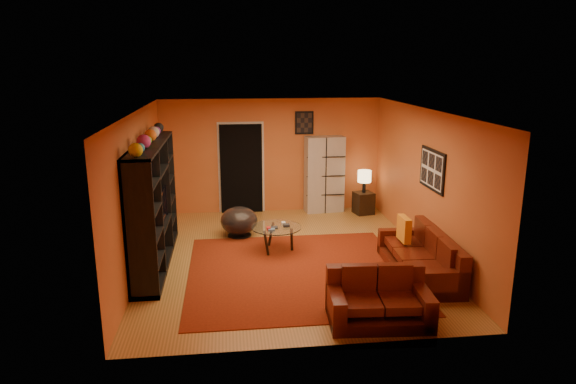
{
  "coord_description": "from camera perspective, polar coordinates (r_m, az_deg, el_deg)",
  "views": [
    {
      "loc": [
        -1.01,
        -8.56,
        3.39
      ],
      "look_at": [
        0.03,
        0.1,
        1.17
      ],
      "focal_mm": 32.0,
      "sensor_mm": 36.0,
      "label": 1
    }
  ],
  "objects": [
    {
      "name": "wall_back",
      "position": [
        11.79,
        -1.84,
        4.04
      ],
      "size": [
        6.0,
        0.0,
        6.0
      ],
      "primitive_type": "plane",
      "rotation": [
        1.57,
        0.0,
        0.0
      ],
      "color": "#C9602C",
      "rests_on": "floor"
    },
    {
      "name": "coffee_table",
      "position": [
        9.41,
        -1.31,
        -4.17
      ],
      "size": [
        0.92,
        0.92,
        0.46
      ],
      "rotation": [
        0.0,
        0.0,
        -0.26
      ],
      "color": "silver",
      "rests_on": "floor"
    },
    {
      "name": "side_table",
      "position": [
        11.89,
        8.38,
        -1.21
      ],
      "size": [
        0.47,
        0.47,
        0.5
      ],
      "primitive_type": "cube",
      "rotation": [
        0.0,
        0.0,
        0.21
      ],
      "color": "black",
      "rests_on": "floor"
    },
    {
      "name": "bowl_chair",
      "position": [
        10.27,
        -5.45,
        -3.21
      ],
      "size": [
        0.74,
        0.74,
        0.6
      ],
      "color": "black",
      "rests_on": "floor"
    },
    {
      "name": "wall_art_back",
      "position": [
        11.75,
        1.82,
        7.7
      ],
      "size": [
        0.42,
        0.03,
        0.52
      ],
      "primitive_type": "cube",
      "color": "black",
      "rests_on": "wall_back"
    },
    {
      "name": "floor",
      "position": [
        9.26,
        -0.12,
        -7.22
      ],
      "size": [
        6.0,
        6.0,
        0.0
      ],
      "primitive_type": "plane",
      "color": "olive",
      "rests_on": "ground"
    },
    {
      "name": "wall_left",
      "position": [
        8.94,
        -16.26,
        0.14
      ],
      "size": [
        0.0,
        6.0,
        6.0
      ],
      "primitive_type": "plane",
      "rotation": [
        1.57,
        0.0,
        1.57
      ],
      "color": "#C9602C",
      "rests_on": "floor"
    },
    {
      "name": "wall_right",
      "position": [
        9.49,
        15.05,
        1.02
      ],
      "size": [
        0.0,
        6.0,
        6.0
      ],
      "primitive_type": "plane",
      "rotation": [
        1.57,
        0.0,
        -1.57
      ],
      "color": "#C9602C",
      "rests_on": "floor"
    },
    {
      "name": "tv",
      "position": [
        9.07,
        -14.31,
        -1.57
      ],
      "size": [
        0.93,
        0.12,
        0.54
      ],
      "primitive_type": "imported",
      "rotation": [
        0.0,
        0.0,
        1.57
      ],
      "color": "black",
      "rests_on": "entertainment_unit"
    },
    {
      "name": "wall_art_right",
      "position": [
        9.14,
        15.74,
        2.42
      ],
      "size": [
        0.03,
        1.0,
        0.7
      ],
      "primitive_type": "cube",
      "color": "black",
      "rests_on": "wall_right"
    },
    {
      "name": "storage_cabinet",
      "position": [
        11.84,
        4.05,
        1.97
      ],
      "size": [
        0.91,
        0.47,
        1.75
      ],
      "primitive_type": "cube",
      "rotation": [
        0.0,
        0.0,
        0.09
      ],
      "color": "#B3ADA5",
      "rests_on": "floor"
    },
    {
      "name": "wall_front",
      "position": [
        6.03,
        3.23,
        -6.08
      ],
      "size": [
        6.0,
        0.0,
        6.0
      ],
      "primitive_type": "plane",
      "rotation": [
        -1.57,
        0.0,
        0.0
      ],
      "color": "#C9602C",
      "rests_on": "floor"
    },
    {
      "name": "entertainment_unit",
      "position": [
        8.97,
        -14.73,
        -1.36
      ],
      "size": [
        0.45,
        3.0,
        2.1
      ],
      "primitive_type": "cube",
      "color": "black",
      "rests_on": "floor"
    },
    {
      "name": "table_lamp",
      "position": [
        11.75,
        8.49,
        1.67
      ],
      "size": [
        0.31,
        0.31,
        0.51
      ],
      "color": "black",
      "rests_on": "side_table"
    },
    {
      "name": "ceiling",
      "position": [
        8.66,
        -0.13,
        9.01
      ],
      "size": [
        6.0,
        6.0,
        0.0
      ],
      "primitive_type": "plane",
      "rotation": [
        3.14,
        0.0,
        0.0
      ],
      "color": "white",
      "rests_on": "wall_back"
    },
    {
      "name": "rug",
      "position": [
        8.63,
        1.09,
        -8.84
      ],
      "size": [
        3.6,
        3.6,
        0.01
      ],
      "primitive_type": "cube",
      "color": "#60190B",
      "rests_on": "floor"
    },
    {
      "name": "throw_pillow",
      "position": [
        8.98,
        12.77,
        -4.01
      ],
      "size": [
        0.12,
        0.42,
        0.42
      ],
      "primitive_type": "cube",
      "color": "orange",
      "rests_on": "sofa"
    },
    {
      "name": "sofa",
      "position": [
        8.74,
        14.85,
        -7.06
      ],
      "size": [
        0.96,
        2.13,
        0.85
      ],
      "rotation": [
        0.0,
        0.0,
        -0.05
      ],
      "color": "#451109",
      "rests_on": "rug"
    },
    {
      "name": "loveseat",
      "position": [
        7.15,
        9.96,
        -11.7
      ],
      "size": [
        1.39,
        0.9,
        0.85
      ],
      "rotation": [
        0.0,
        0.0,
        1.5
      ],
      "color": "#451109",
      "rests_on": "rug"
    },
    {
      "name": "doorway",
      "position": [
        11.77,
        -5.21,
        2.57
      ],
      "size": [
        0.95,
        0.1,
        2.04
      ],
      "primitive_type": "cube",
      "color": "black",
      "rests_on": "floor"
    }
  ]
}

